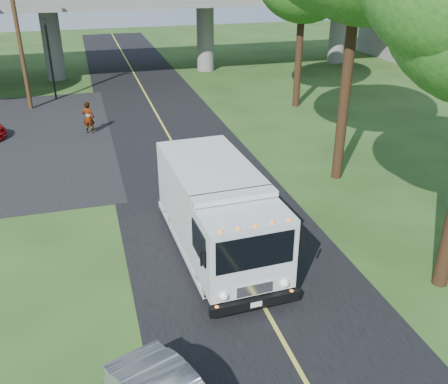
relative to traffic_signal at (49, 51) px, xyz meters
name	(u,v)px	position (x,y,z in m)	size (l,w,h in m)	color
ground	(282,341)	(6.00, -26.00, -3.20)	(120.00, 120.00, 0.00)	#274217
road	(195,184)	(6.00, -16.00, -3.19)	(7.00, 90.00, 0.02)	black
lane_line	(195,183)	(6.00, -16.00, -3.17)	(0.12, 90.00, 0.01)	gold
overpass	(130,16)	(6.00, 6.00, 1.36)	(54.00, 10.00, 7.30)	slate
traffic_signal	(49,51)	(0.00, 0.00, 0.00)	(0.18, 0.22, 5.20)	black
utility_pole	(18,34)	(-1.50, -2.00, 1.40)	(1.60, 0.26, 9.00)	#472D19
step_van	(217,210)	(5.50, -21.44, -1.61)	(2.86, 7.07, 2.92)	silver
pedestrian	(88,118)	(1.92, -7.87, -2.32)	(0.64, 0.42, 1.77)	gray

